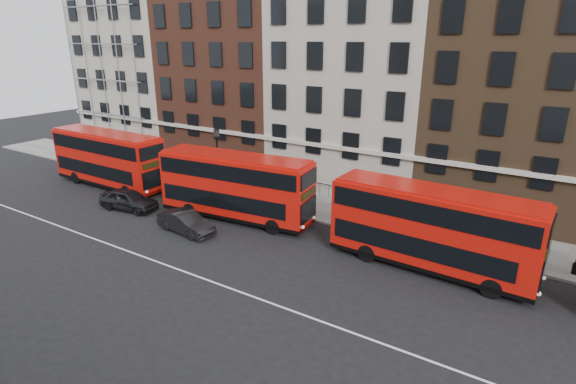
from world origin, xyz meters
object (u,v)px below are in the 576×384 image
Objects in this scene: bus_c at (431,227)px; car_front at (186,222)px; bus_a at (108,158)px; bus_b at (235,185)px; car_rear at (129,200)px.

car_front is (-14.76, -3.58, -1.78)m from bus_c.
bus_a is 13.69m from bus_b.
bus_a reaches higher than bus_c.
bus_a is 2.46× the size of car_rear.
bus_c is at bearing -90.99° from car_rear.
bus_c reaches higher than car_front.
bus_a is 13.02m from car_front.
car_rear reaches higher than car_front.
car_front is (12.38, -3.58, -1.83)m from bus_a.
bus_b reaches higher than car_front.
car_rear is (-21.29, -2.84, -1.70)m from bus_c.
bus_b is 2.65× the size of car_front.
bus_a is at bearing 174.23° from bus_b.
bus_b is at bearing -177.60° from bus_c.
bus_a is 1.00× the size of bus_b.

